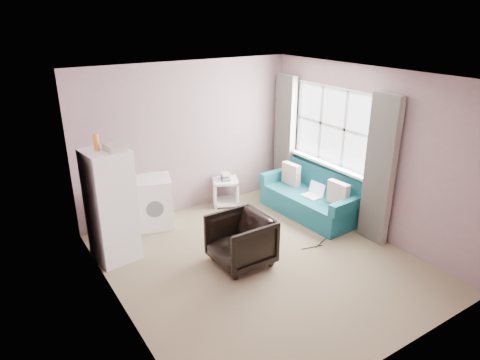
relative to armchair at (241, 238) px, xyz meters
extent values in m
cube|color=#89775A|center=(0.24, -0.13, -0.39)|extent=(3.80, 4.20, 0.02)
cube|color=silver|center=(0.24, -0.13, 2.13)|extent=(3.80, 4.20, 0.02)
cube|color=gray|center=(0.24, 1.98, 0.87)|extent=(3.80, 0.02, 2.50)
cube|color=gray|center=(0.24, -2.24, 0.87)|extent=(3.80, 0.02, 2.50)
cube|color=gray|center=(-1.67, -0.13, 0.87)|extent=(0.02, 4.20, 2.50)
cube|color=gray|center=(2.15, -0.13, 0.87)|extent=(0.02, 4.20, 2.50)
cube|color=white|center=(2.13, 0.57, 1.12)|extent=(0.01, 1.60, 1.20)
imported|color=black|center=(0.00, 0.00, 0.00)|extent=(0.70, 0.74, 0.76)
cube|color=white|center=(-1.37, 1.07, 0.40)|extent=(0.60, 0.60, 1.57)
cube|color=slate|center=(-1.10, 1.11, 0.20)|extent=(0.07, 0.50, 0.02)
cube|color=slate|center=(-1.12, 1.30, 0.65)|extent=(0.02, 0.03, 0.45)
cube|color=white|center=(-1.10, 1.08, 0.71)|extent=(0.05, 0.37, 0.54)
cylinder|color=orange|center=(-1.45, 1.10, 1.29)|extent=(0.08, 0.08, 0.21)
cube|color=beige|center=(-1.25, 0.99, 1.23)|extent=(0.27, 0.30, 0.08)
cube|color=white|center=(-0.54, 1.70, 0.02)|extent=(0.72, 0.72, 0.80)
cube|color=slate|center=(-0.55, 1.68, 0.39)|extent=(0.66, 0.65, 0.05)
cylinder|color=slate|center=(-0.63, 1.42, 0.03)|extent=(0.26, 0.10, 0.26)
cube|color=white|center=(0.82, 1.76, 0.07)|extent=(0.56, 0.56, 0.04)
cube|color=white|center=(0.82, 1.76, -0.32)|extent=(0.56, 0.56, 0.04)
cube|color=white|center=(0.64, 1.84, -0.14)|extent=(0.21, 0.41, 0.48)
cube|color=white|center=(0.99, 1.68, -0.14)|extent=(0.21, 0.41, 0.48)
cube|color=#244A99|center=(0.82, 1.76, 0.11)|extent=(0.22, 0.25, 0.03)
cube|color=beige|center=(0.83, 1.75, 0.13)|extent=(0.20, 0.24, 0.03)
cube|color=#244A99|center=(0.81, 1.76, 0.16)|extent=(0.22, 0.25, 0.03)
cube|color=beige|center=(0.82, 1.75, 0.19)|extent=(0.20, 0.24, 0.03)
cube|color=#1B6F7B|center=(1.80, 0.64, -0.19)|extent=(0.89, 1.72, 0.37)
cube|color=#1B6F7B|center=(2.12, 0.66, 0.20)|extent=(0.27, 1.68, 0.41)
cube|color=#1B6F7B|center=(1.86, -0.17, 0.08)|extent=(0.80, 0.18, 0.19)
cube|color=#1B6F7B|center=(1.75, 1.45, 0.08)|extent=(0.80, 0.18, 0.19)
cube|color=#FFD6C0|center=(1.89, 0.11, 0.18)|extent=(0.13, 0.38, 0.37)
cube|color=#FFD6C0|center=(1.82, 1.18, 0.18)|extent=(0.13, 0.38, 0.37)
cube|color=white|center=(1.74, 0.54, 0.00)|extent=(0.23, 0.32, 0.02)
cube|color=silver|center=(1.85, 0.55, 0.11)|extent=(0.08, 0.31, 0.20)
cube|color=white|center=(2.06, 0.57, 0.49)|extent=(0.14, 1.70, 0.04)
cube|color=white|center=(2.11, 0.57, 0.52)|extent=(0.02, 1.68, 0.05)
cube|color=white|center=(2.11, 0.57, 1.12)|extent=(0.02, 1.68, 0.05)
cube|color=white|center=(2.11, 0.57, 1.72)|extent=(0.02, 1.68, 0.05)
cube|color=white|center=(2.11, -0.23, 1.12)|extent=(0.02, 0.05, 1.20)
cube|color=white|center=(2.11, 0.30, 1.12)|extent=(0.02, 0.05, 1.20)
cube|color=white|center=(2.11, 0.84, 1.12)|extent=(0.02, 0.05, 1.20)
cube|color=white|center=(2.11, 1.37, 1.12)|extent=(0.02, 0.05, 1.20)
cube|color=beige|center=(2.02, -0.51, 0.72)|extent=(0.12, 0.46, 2.18)
cube|color=beige|center=(2.02, 1.65, 0.72)|extent=(0.12, 0.46, 2.18)
cylinder|color=black|center=(1.29, -0.20, -0.37)|extent=(0.32, 0.13, 0.01)
cylinder|color=black|center=(1.09, -0.22, -0.37)|extent=(0.33, 0.09, 0.01)
camera|label=1|loc=(-2.73, -4.21, 2.82)|focal=32.00mm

